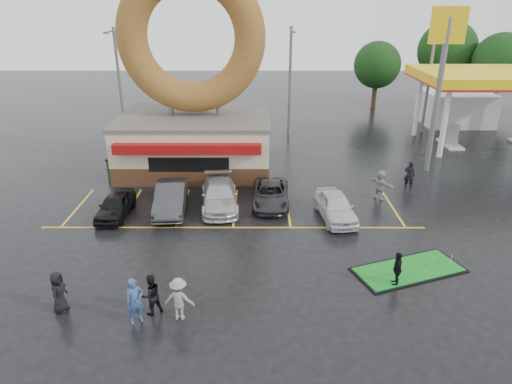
{
  "coord_description": "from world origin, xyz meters",
  "views": [
    {
      "loc": [
        1.23,
        -17.74,
        10.99
      ],
      "look_at": [
        1.2,
        2.97,
        2.2
      ],
      "focal_mm": 32.0,
      "sensor_mm": 36.0,
      "label": 1
    }
  ],
  "objects_px": {
    "car_white": "(336,206)",
    "person_cameraman": "(397,269)",
    "streetlight_right": "(430,78)",
    "car_dgrey": "(171,198)",
    "gas_station": "(479,93)",
    "car_black": "(115,205)",
    "putting_green": "(409,270)",
    "donut_shop": "(194,104)",
    "streetlight_mid": "(290,80)",
    "car_grey": "(271,194)",
    "shell_sign": "(443,61)",
    "person_blue": "(135,301)",
    "dumpster": "(123,167)",
    "streetlight_left": "(119,82)",
    "car_silver": "(219,195)"
  },
  "relations": [
    {
      "from": "car_white",
      "to": "person_cameraman",
      "type": "relative_size",
      "value": 2.68
    },
    {
      "from": "streetlight_right",
      "to": "car_dgrey",
      "type": "relative_size",
      "value": 1.96
    },
    {
      "from": "gas_station",
      "to": "car_white",
      "type": "xyz_separation_m",
      "value": [
        -14.52,
        -16.41,
        -3.0
      ]
    },
    {
      "from": "car_black",
      "to": "putting_green",
      "type": "xyz_separation_m",
      "value": [
        14.37,
        -5.47,
        -0.59
      ]
    },
    {
      "from": "donut_shop",
      "to": "car_black",
      "type": "distance_m",
      "value": 9.67
    },
    {
      "from": "streetlight_mid",
      "to": "car_black",
      "type": "bearing_deg",
      "value": -123.02
    },
    {
      "from": "streetlight_mid",
      "to": "car_dgrey",
      "type": "height_order",
      "value": "streetlight_mid"
    },
    {
      "from": "putting_green",
      "to": "streetlight_right",
      "type": "bearing_deg",
      "value": 70.27
    },
    {
      "from": "streetlight_right",
      "to": "car_black",
      "type": "xyz_separation_m",
      "value": [
        -22.47,
        -17.11,
        -4.15
      ]
    },
    {
      "from": "car_grey",
      "to": "gas_station",
      "type": "bearing_deg",
      "value": 40.93
    },
    {
      "from": "shell_sign",
      "to": "car_grey",
      "type": "height_order",
      "value": "shell_sign"
    },
    {
      "from": "car_black",
      "to": "person_cameraman",
      "type": "relative_size",
      "value": 2.41
    },
    {
      "from": "shell_sign",
      "to": "person_cameraman",
      "type": "height_order",
      "value": "shell_sign"
    },
    {
      "from": "putting_green",
      "to": "person_blue",
      "type": "bearing_deg",
      "value": -162.72
    },
    {
      "from": "streetlight_mid",
      "to": "person_cameraman",
      "type": "relative_size",
      "value": 5.86
    },
    {
      "from": "car_grey",
      "to": "dumpster",
      "type": "height_order",
      "value": "dumpster"
    },
    {
      "from": "car_white",
      "to": "person_cameraman",
      "type": "distance_m",
      "value": 6.45
    },
    {
      "from": "shell_sign",
      "to": "putting_green",
      "type": "bearing_deg",
      "value": -111.92
    },
    {
      "from": "streetlight_left",
      "to": "car_grey",
      "type": "relative_size",
      "value": 2.03
    },
    {
      "from": "gas_station",
      "to": "car_silver",
      "type": "distance_m",
      "value": 25.85
    },
    {
      "from": "car_grey",
      "to": "streetlight_right",
      "type": "bearing_deg",
      "value": 49.96
    },
    {
      "from": "streetlight_left",
      "to": "person_cameraman",
      "type": "relative_size",
      "value": 5.86
    },
    {
      "from": "shell_sign",
      "to": "streetlight_mid",
      "type": "distance_m",
      "value": 12.93
    },
    {
      "from": "car_grey",
      "to": "car_black",
      "type": "bearing_deg",
      "value": -167.53
    },
    {
      "from": "streetlight_mid",
      "to": "streetlight_right",
      "type": "height_order",
      "value": "same"
    },
    {
      "from": "shell_sign",
      "to": "gas_station",
      "type": "bearing_deg",
      "value": 51.93
    },
    {
      "from": "car_silver",
      "to": "car_dgrey",
      "type": "bearing_deg",
      "value": -175.23
    },
    {
      "from": "donut_shop",
      "to": "putting_green",
      "type": "distance_m",
      "value": 18.01
    },
    {
      "from": "streetlight_right",
      "to": "car_silver",
      "type": "xyz_separation_m",
      "value": [
        -16.89,
        -15.91,
        -4.08
      ]
    },
    {
      "from": "car_white",
      "to": "car_dgrey",
      "type": "bearing_deg",
      "value": 166.99
    },
    {
      "from": "car_black",
      "to": "car_grey",
      "type": "xyz_separation_m",
      "value": [
        8.5,
        1.58,
        -0.01
      ]
    },
    {
      "from": "donut_shop",
      "to": "putting_green",
      "type": "relative_size",
      "value": 2.56
    },
    {
      "from": "streetlight_left",
      "to": "streetlight_right",
      "type": "height_order",
      "value": "same"
    },
    {
      "from": "car_silver",
      "to": "person_blue",
      "type": "height_order",
      "value": "person_blue"
    },
    {
      "from": "streetlight_left",
      "to": "person_blue",
      "type": "height_order",
      "value": "streetlight_left"
    },
    {
      "from": "car_dgrey",
      "to": "dumpster",
      "type": "bearing_deg",
      "value": 123.59
    },
    {
      "from": "car_grey",
      "to": "car_white",
      "type": "height_order",
      "value": "car_white"
    },
    {
      "from": "person_blue",
      "to": "car_dgrey",
      "type": "bearing_deg",
      "value": 59.63
    },
    {
      "from": "person_cameraman",
      "to": "putting_green",
      "type": "height_order",
      "value": "person_cameraman"
    },
    {
      "from": "car_grey",
      "to": "person_blue",
      "type": "relative_size",
      "value": 2.44
    },
    {
      "from": "putting_green",
      "to": "car_grey",
      "type": "bearing_deg",
      "value": 129.78
    },
    {
      "from": "streetlight_mid",
      "to": "person_blue",
      "type": "relative_size",
      "value": 4.94
    },
    {
      "from": "dumpster",
      "to": "streetlight_right",
      "type": "bearing_deg",
      "value": 24.69
    },
    {
      "from": "donut_shop",
      "to": "car_dgrey",
      "type": "bearing_deg",
      "value": -94.32
    },
    {
      "from": "streetlight_mid",
      "to": "gas_station",
      "type": "bearing_deg",
      "value": 0.08
    },
    {
      "from": "streetlight_right",
      "to": "car_silver",
      "type": "height_order",
      "value": "streetlight_right"
    },
    {
      "from": "shell_sign",
      "to": "person_cameraman",
      "type": "bearing_deg",
      "value": -113.57
    },
    {
      "from": "car_dgrey",
      "to": "car_silver",
      "type": "distance_m",
      "value": 2.72
    },
    {
      "from": "streetlight_mid",
      "to": "person_blue",
      "type": "bearing_deg",
      "value": -106.0
    },
    {
      "from": "gas_station",
      "to": "streetlight_mid",
      "type": "bearing_deg",
      "value": -179.92
    }
  ]
}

